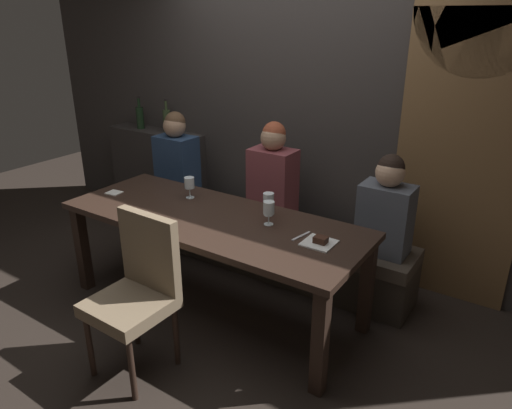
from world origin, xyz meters
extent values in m
plane|color=black|center=(0.00, 0.00, 0.00)|extent=(9.00, 9.00, 0.00)
cube|color=#383330|center=(0.00, 1.22, 1.50)|extent=(6.00, 0.12, 3.00)
cube|color=brown|center=(1.35, 1.15, 1.05)|extent=(0.90, 0.05, 2.10)
cylinder|color=brown|center=(1.35, 1.15, 2.10)|extent=(0.90, 0.05, 0.90)
cube|color=#2F2B29|center=(-1.55, 1.04, 0.47)|extent=(1.10, 0.28, 0.95)
cube|color=black|center=(-1.03, -0.35, 0.35)|extent=(0.08, 0.08, 0.69)
cube|color=black|center=(1.03, -0.35, 0.35)|extent=(0.08, 0.08, 0.69)
cube|color=black|center=(-1.03, 0.35, 0.35)|extent=(0.08, 0.08, 0.69)
cube|color=black|center=(1.03, 0.35, 0.35)|extent=(0.08, 0.08, 0.69)
cube|color=#302119|center=(0.00, 0.00, 0.72)|extent=(2.20, 0.84, 0.04)
cube|color=#312A23|center=(0.00, 0.70, 0.17)|extent=(2.50, 0.40, 0.35)
cube|color=#473D33|center=(0.00, 0.70, 0.40)|extent=(2.50, 0.44, 0.10)
cylinder|color=#302119|center=(-0.17, -0.98, 0.21)|extent=(0.04, 0.04, 0.42)
cylinder|color=#302119|center=(0.19, -0.98, 0.21)|extent=(0.04, 0.04, 0.42)
cylinder|color=#302119|center=(-0.17, -0.62, 0.21)|extent=(0.04, 0.04, 0.42)
cylinder|color=#302119|center=(0.19, -0.62, 0.21)|extent=(0.04, 0.04, 0.42)
cube|color=#7F6B51|center=(0.01, -0.80, 0.46)|extent=(0.45, 0.45, 0.08)
cube|color=#7F6B51|center=(0.01, -0.61, 0.74)|extent=(0.44, 0.07, 0.48)
cube|color=navy|center=(-0.95, 0.69, 0.75)|extent=(0.36, 0.24, 0.59)
sphere|color=tan|center=(-0.95, 0.69, 1.13)|extent=(0.20, 0.20, 0.20)
sphere|color=brown|center=(-0.95, 0.70, 1.17)|extent=(0.18, 0.18, 0.18)
cube|color=brown|center=(0.05, 0.72, 0.76)|extent=(0.36, 0.24, 0.61)
sphere|color=tan|center=(0.05, 0.72, 1.16)|extent=(0.20, 0.20, 0.20)
sphere|color=brown|center=(0.05, 0.73, 1.19)|extent=(0.18, 0.18, 0.18)
cube|color=#4C515B|center=(0.99, 0.70, 0.70)|extent=(0.36, 0.24, 0.51)
sphere|color=tan|center=(0.99, 0.70, 1.05)|extent=(0.20, 0.20, 0.20)
sphere|color=black|center=(0.99, 0.71, 1.08)|extent=(0.18, 0.18, 0.18)
cylinder|color=black|center=(-1.74, 1.02, 1.06)|extent=(0.08, 0.08, 0.22)
cylinder|color=black|center=(-1.74, 1.02, 1.21)|extent=(0.03, 0.03, 0.09)
cylinder|color=black|center=(-1.74, 1.02, 1.27)|extent=(0.03, 0.03, 0.02)
cylinder|color=#384728|center=(-1.40, 1.06, 1.06)|extent=(0.08, 0.08, 0.22)
cylinder|color=#384728|center=(-1.40, 1.06, 1.21)|extent=(0.03, 0.03, 0.09)
cylinder|color=black|center=(-1.40, 1.06, 1.27)|extent=(0.03, 0.03, 0.02)
cylinder|color=silver|center=(-0.37, 0.19, 0.74)|extent=(0.06, 0.06, 0.00)
cylinder|color=silver|center=(-0.37, 0.19, 0.78)|extent=(0.01, 0.01, 0.07)
cylinder|color=silver|center=(-0.37, 0.19, 0.86)|extent=(0.08, 0.08, 0.08)
cylinder|color=gold|center=(-0.37, 0.19, 0.84)|extent=(0.07, 0.07, 0.03)
cylinder|color=silver|center=(0.40, 0.11, 0.74)|extent=(0.06, 0.06, 0.00)
cylinder|color=silver|center=(0.40, 0.11, 0.78)|extent=(0.01, 0.01, 0.07)
cylinder|color=silver|center=(0.40, 0.11, 0.86)|extent=(0.08, 0.08, 0.08)
cylinder|color=silver|center=(0.31, 0.24, 0.74)|extent=(0.06, 0.06, 0.00)
cylinder|color=silver|center=(0.31, 0.24, 0.78)|extent=(0.01, 0.01, 0.07)
cylinder|color=silver|center=(0.31, 0.24, 0.86)|extent=(0.08, 0.08, 0.08)
cylinder|color=gold|center=(0.31, 0.24, 0.84)|extent=(0.07, 0.07, 0.03)
cylinder|color=white|center=(-0.22, -0.32, 0.74)|extent=(0.12, 0.12, 0.01)
cylinder|color=white|center=(-0.22, -0.32, 0.78)|extent=(0.06, 0.06, 0.06)
cylinder|color=brown|center=(-0.22, -0.32, 0.80)|extent=(0.05, 0.05, 0.01)
cube|color=white|center=(0.81, 0.04, 0.74)|extent=(0.19, 0.19, 0.01)
cube|color=#381E14|center=(0.82, 0.04, 0.77)|extent=(0.08, 0.06, 0.04)
cube|color=silver|center=(0.67, 0.06, 0.74)|extent=(0.05, 0.17, 0.01)
cube|color=silver|center=(-0.93, -0.06, 0.74)|extent=(0.12, 0.11, 0.01)
camera|label=1|loc=(1.92, -2.34, 2.04)|focal=33.12mm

